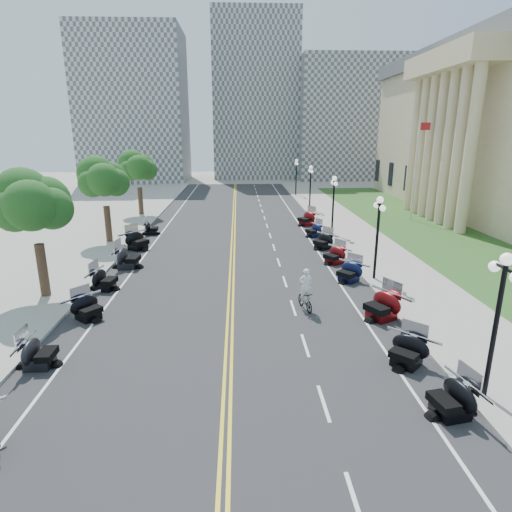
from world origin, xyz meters
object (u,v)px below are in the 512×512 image
object	(u,v)px
motorcycle_n_3	(452,397)
bicycle	(305,301)
flagpole	(416,171)
cyclist_rider	(306,274)

from	to	relation	value
motorcycle_n_3	bicycle	distance (m)	9.14
flagpole	cyclist_rider	xyz separation A→B (m)	(-14.24, -22.25, -3.09)
flagpole	bicycle	xyz separation A→B (m)	(-14.24, -22.25, -4.51)
cyclist_rider	motorcycle_n_3	bearing A→B (deg)	111.21
motorcycle_n_3	bicycle	bearing A→B (deg)	-170.28
flagpole	motorcycle_n_3	distance (m)	32.95
motorcycle_n_3	cyclist_rider	distance (m)	9.23
flagpole	motorcycle_n_3	bearing A→B (deg)	-109.56
motorcycle_n_3	bicycle	size ratio (longest dim) A/B	1.13
flagpole	cyclist_rider	size ratio (longest dim) A/B	5.45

